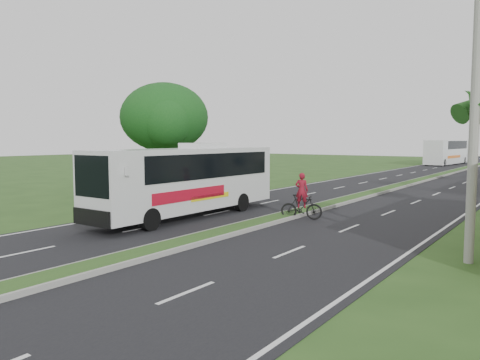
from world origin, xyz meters
The scene contains 9 objects.
ground centered at (0.00, 0.00, 0.00)m, with size 180.00×180.00×0.00m, color #29491A.
road_asphalt centered at (0.00, 20.00, 0.01)m, with size 14.00×160.00×0.02m, color black.
median_strip centered at (0.00, 20.00, 0.10)m, with size 1.20×160.00×0.18m.
lane_edge_left centered at (-6.70, 20.00, 0.00)m, with size 0.12×160.00×0.01m, color silver.
shade_tree centered at (-12.11, 10.02, 5.03)m, with size 6.30×6.00×7.54m.
utility_pole_a centered at (8.50, 2.00, 5.67)m, with size 1.60×0.28×11.00m.
coach_bus_main centered at (-3.87, 3.36, 1.93)m, with size 2.35×10.89×3.52m.
coach_bus_far centered at (-4.21, 60.04, 2.01)m, with size 3.70×12.38×3.55m.
motorcyclist centered at (0.83, 5.81, 0.76)m, with size 1.97×1.16×2.17m.
Camera 1 is at (10.92, -13.17, 3.70)m, focal length 35.00 mm.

